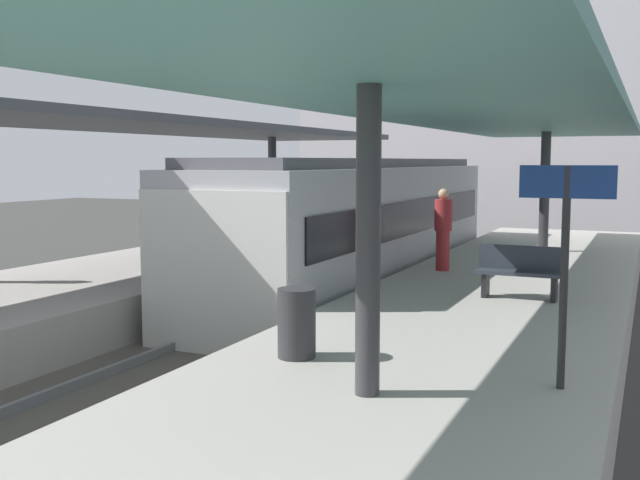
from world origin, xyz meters
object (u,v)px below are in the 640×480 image
Objects in this scene: litter_bin at (297,323)px; passenger_near_bench at (443,228)px; platform_bench at (520,270)px; commuter_train at (360,226)px; platform_sign at (566,226)px.

litter_bin is 7.43m from passenger_near_bench.
platform_bench reaches higher than litter_bin.
litter_bin is (2.58, -8.79, -0.33)m from commuter_train.
platform_bench is at bearing -42.47° from commuter_train.
commuter_train is at bearing 121.97° from platform_sign.
platform_sign is 1.31× the size of passenger_near_bench.
platform_sign is 8.10m from passenger_near_bench.
platform_bench is at bearing -52.56° from passenger_near_bench.
platform_sign is at bearing -67.04° from passenger_near_bench.
platform_bench is 3.27m from passenger_near_bench.
litter_bin is (-2.91, 0.01, -1.22)m from platform_sign.
litter_bin is 0.47× the size of passenger_near_bench.
passenger_near_bench is at bearing 91.80° from litter_bin.
passenger_near_bench is (2.35, -1.38, 0.15)m from commuter_train.
commuter_train is at bearing 137.53° from platform_bench.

